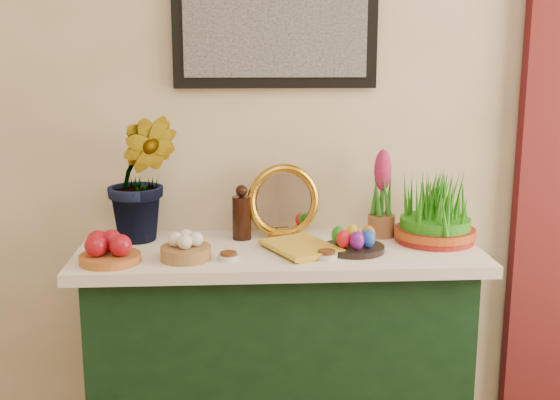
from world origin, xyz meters
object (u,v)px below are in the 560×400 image
Objects in this scene: sideboard at (279,370)px; hyacinth_green at (141,158)px; book at (275,250)px; wheatgrass_sabzeh at (436,214)px; mirror at (284,202)px.

sideboard is 0.92m from hyacinth_green.
sideboard is at bearing 54.14° from book.
book is at bearing -24.30° from hyacinth_green.
wheatgrass_sabzeh reaches higher than sideboard.
hyacinth_green reaches higher than sideboard.
hyacinth_green is at bearing 166.10° from sideboard.
hyacinth_green is 2.18× the size of mirror.
hyacinth_green is at bearing 175.64° from wheatgrass_sabzeh.
mirror is 0.96× the size of wheatgrass_sabzeh.
wheatgrass_sabzeh is (1.05, -0.08, -0.20)m from hyacinth_green.
sideboard is at bearing -175.99° from wheatgrass_sabzeh.
hyacinth_green is 0.59m from book.
wheatgrass_sabzeh reaches higher than book.
mirror is 1.07× the size of book.
sideboard is at bearing -13.01° from hyacinth_green.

